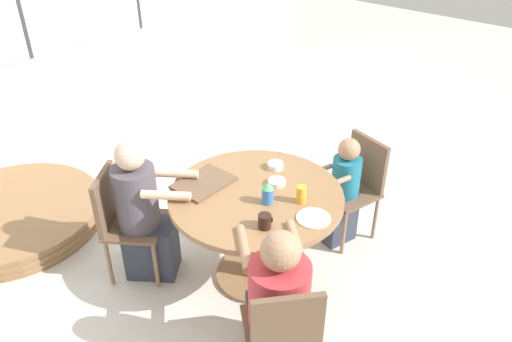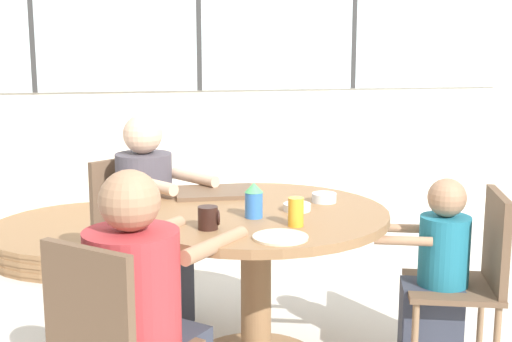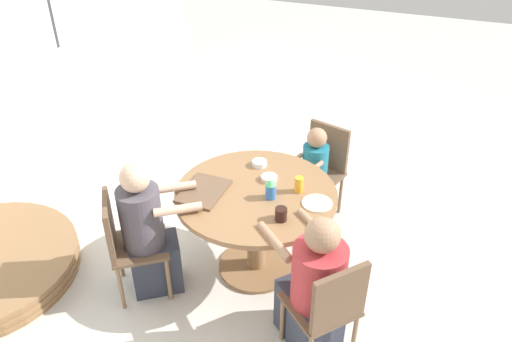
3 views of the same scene
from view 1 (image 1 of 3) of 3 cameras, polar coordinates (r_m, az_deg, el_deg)
ground_plane at (r=3.84m, az=-0.00°, el=-11.79°), size 16.00×16.00×0.00m
wall_back_with_windows at (r=5.22m, az=-25.38°, el=15.42°), size 8.40×0.08×2.80m
dining_table at (r=3.47m, az=-0.00°, el=-5.01°), size 1.19×1.19×0.75m
chair_for_woman_green_shirt at (r=2.82m, az=3.13°, el=-17.86°), size 0.56×0.56×0.85m
chair_for_man_blue_shirt at (r=3.70m, az=-15.19°, el=-4.92°), size 0.56×0.56×0.85m
chair_for_toddler at (r=4.03m, az=11.53°, el=-1.02°), size 0.50×0.50×0.85m
person_woman_green_shirt at (r=2.95m, az=2.43°, el=-15.76°), size 0.66×0.69×1.07m
person_man_blue_shirt at (r=3.65m, az=-12.73°, el=-5.10°), size 0.56×0.61×1.11m
person_toddler at (r=3.98m, az=9.75°, el=-2.74°), size 0.45×0.32×0.91m
food_tray_dark at (r=3.48m, az=-5.99°, el=-1.34°), size 0.39×0.29×0.02m
coffee_mug at (r=3.05m, az=1.03°, el=-5.74°), size 0.09×0.08×0.09m
sippy_cup at (r=3.24m, az=1.33°, el=-2.49°), size 0.08×0.08×0.15m
juice_glass at (r=3.27m, az=5.20°, el=-2.68°), size 0.07×0.07×0.12m
bowl_white_shallow at (r=3.45m, az=2.39°, el=-1.29°), size 0.12×0.12×0.03m
bowl_cereal at (r=3.63m, az=2.24°, el=0.64°), size 0.12×0.12×0.04m
plate_tortillas at (r=3.16m, az=6.58°, el=-5.38°), size 0.22×0.22×0.01m
folded_table_stack at (r=4.72m, az=-25.99°, el=-4.66°), size 1.46×1.46×0.18m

